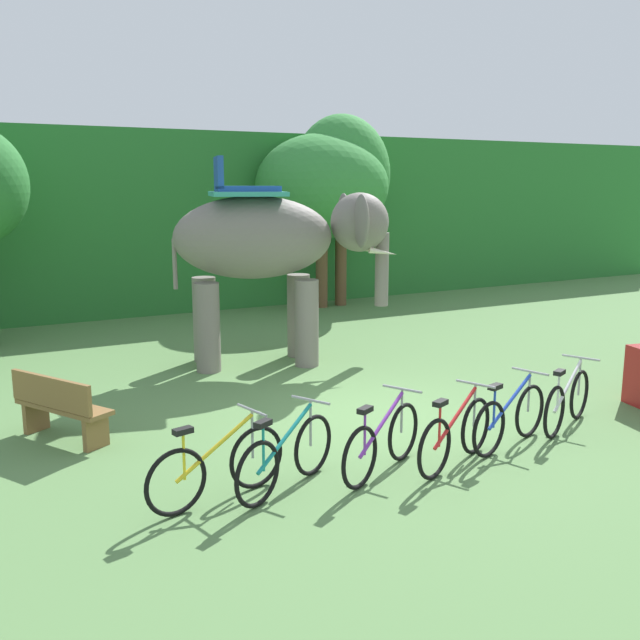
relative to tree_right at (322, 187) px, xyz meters
The scene contains 12 objects.
ground_plane 9.84m from the tree_right, 112.73° to the right, with size 80.00×80.00×0.00m, color #567F47.
foliage_hedge 5.34m from the tree_right, 133.08° to the left, with size 36.00×6.00×4.65m, color #28702D.
tree_right is the anchor object (origin of this frame).
tree_far_right 0.71m from the tree_right, ahead, with size 2.63×2.63×5.14m.
elephant 6.20m from the tree_right, 126.43° to the right, with size 4.24×2.54×3.78m.
bike_yellow 12.35m from the tree_right, 123.10° to the right, with size 1.67×0.59×0.92m.
bike_teal 12.03m from the tree_right, 119.76° to the right, with size 1.54×0.87×0.92m.
bike_purple 11.61m from the tree_right, 114.32° to the right, with size 1.54×0.86×0.92m.
bike_red 11.48m from the tree_right, 109.66° to the right, with size 1.59×0.78×0.92m.
bike_blue 11.03m from the tree_right, 104.90° to the right, with size 1.65×0.67×0.92m.
bike_white 10.64m from the tree_right, 98.73° to the right, with size 1.58×0.80×0.92m.
wooden_bench 11.10m from the tree_right, 136.33° to the right, with size 1.10×1.50×0.89m.
Camera 1 is at (-5.25, -8.13, 3.29)m, focal length 39.43 mm.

